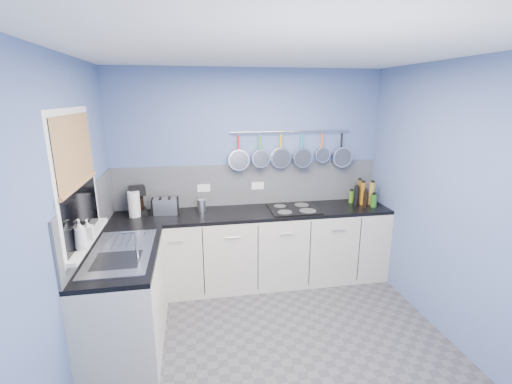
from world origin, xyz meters
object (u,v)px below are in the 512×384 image
object	(u,v)px
paper_towel	(134,204)
soap_bottle_b	(88,229)
soap_bottle_a	(80,234)
hob	(294,209)
toaster	(165,206)
canister	(201,205)
coffee_maker	(137,201)

from	to	relation	value
paper_towel	soap_bottle_b	bearing A→B (deg)	-102.12
soap_bottle_a	soap_bottle_b	bearing A→B (deg)	90.00
soap_bottle_a	hob	xyz separation A→B (m)	(2.00, 1.12, -0.26)
hob	soap_bottle_b	bearing A→B (deg)	-155.23
soap_bottle_b	paper_towel	world-z (taller)	soap_bottle_b
soap_bottle_b	hob	bearing A→B (deg)	24.77
soap_bottle_b	hob	world-z (taller)	soap_bottle_b
toaster	hob	bearing A→B (deg)	0.23
paper_towel	canister	xyz separation A→B (m)	(0.73, 0.06, -0.07)
soap_bottle_a	canister	xyz separation A→B (m)	(0.94, 1.24, -0.20)
coffee_maker	hob	size ratio (longest dim) A/B	0.56
soap_bottle_b	toaster	size ratio (longest dim) A/B	0.62
coffee_maker	toaster	distance (m)	0.31
soap_bottle_a	hob	distance (m)	2.31
canister	hob	xyz separation A→B (m)	(1.06, -0.12, -0.06)
soap_bottle_b	coffee_maker	world-z (taller)	soap_bottle_b
coffee_maker	canister	world-z (taller)	coffee_maker
toaster	hob	world-z (taller)	toaster
paper_towel	canister	bearing A→B (deg)	4.46
soap_bottle_a	coffee_maker	distance (m)	1.29
coffee_maker	soap_bottle_b	bearing A→B (deg)	-117.92
coffee_maker	hob	world-z (taller)	coffee_maker
canister	soap_bottle_a	bearing A→B (deg)	-127.14
canister	toaster	bearing A→B (deg)	-177.48
soap_bottle_a	canister	bearing A→B (deg)	52.86
soap_bottle_b	canister	xyz separation A→B (m)	(0.94, 1.05, -0.17)
soap_bottle_b	toaster	distance (m)	1.17
paper_towel	toaster	bearing A→B (deg)	6.83
hob	soap_bottle_a	bearing A→B (deg)	-150.79
toaster	hob	distance (m)	1.47
soap_bottle_a	soap_bottle_b	size ratio (longest dim) A/B	1.39
soap_bottle_a	coffee_maker	world-z (taller)	soap_bottle_a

